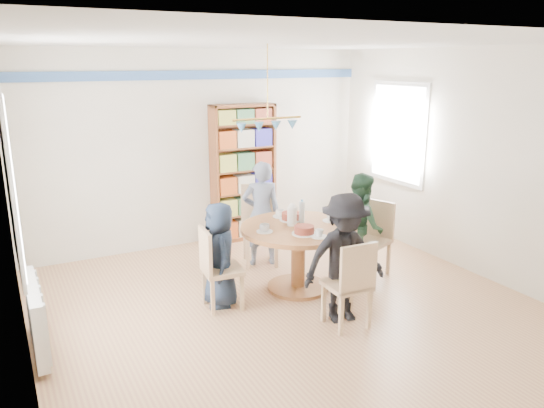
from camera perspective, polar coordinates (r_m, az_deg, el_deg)
ground at (r=5.72m, az=1.92°, el=-11.16°), size 5.00×5.00×0.00m
room_shell at (r=5.85m, az=-4.43°, el=6.41°), size 5.00×5.00×5.00m
radiator at (r=5.22m, az=-24.07°, el=-10.99°), size 0.12×1.00×0.60m
dining_table at (r=5.97m, az=2.85°, el=-4.18°), size 1.30×1.30×0.75m
chair_left at (r=5.56m, az=-6.10°, el=-6.56°), size 0.43×0.43×0.88m
chair_right at (r=6.56m, az=10.96°, el=-3.24°), size 0.51×0.51×0.90m
chair_far at (r=6.81m, az=-1.36°, el=-1.75°), size 0.57×0.57×1.01m
chair_near at (r=5.18m, az=8.55°, el=-8.22°), size 0.41×0.41×0.90m
person_left at (r=5.62m, az=-5.64°, el=-5.43°), size 0.45×0.60×1.13m
person_right at (r=6.43m, az=9.58°, el=-2.25°), size 0.65×0.74×1.27m
person_far at (r=6.69m, az=-1.15°, el=-1.03°), size 0.56×0.45×1.34m
person_near at (r=5.28m, az=7.78°, el=-5.82°), size 0.92×0.62×1.31m
bookshelf at (r=7.63m, az=-3.11°, el=3.24°), size 0.93×0.28×1.95m
tableware at (r=5.91m, az=2.57°, el=-1.83°), size 1.03×1.03×0.27m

